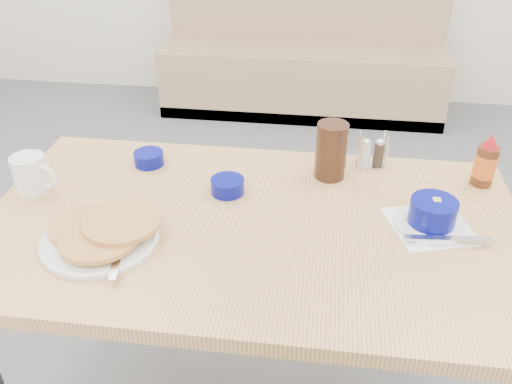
# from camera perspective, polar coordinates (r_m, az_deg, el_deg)

# --- Properties ---
(booth_bench) EXTENTS (1.90, 0.56, 1.22)m
(booth_bench) POSITION_cam_1_polar(r_m,az_deg,el_deg) (3.87, 5.00, 13.80)
(booth_bench) COLOR tan
(booth_bench) RESTS_ON ground
(dining_table) EXTENTS (1.40, 0.80, 0.76)m
(dining_table) POSITION_cam_1_polar(r_m,az_deg,el_deg) (1.44, -0.54, -5.15)
(dining_table) COLOR #DCB265
(dining_table) RESTS_ON ground
(pancake_plate) EXTENTS (0.29, 0.29, 0.05)m
(pancake_plate) POSITION_cam_1_polar(r_m,az_deg,el_deg) (1.38, -15.96, -4.30)
(pancake_plate) COLOR white
(pancake_plate) RESTS_ON dining_table
(coffee_mug) EXTENTS (0.14, 0.09, 0.11)m
(coffee_mug) POSITION_cam_1_polar(r_m,az_deg,el_deg) (1.62, -22.56, 1.80)
(coffee_mug) COLOR white
(coffee_mug) RESTS_ON dining_table
(grits_setting) EXTENTS (0.26, 0.24, 0.08)m
(grits_setting) POSITION_cam_1_polar(r_m,az_deg,el_deg) (1.43, 18.06, -2.42)
(grits_setting) COLOR white
(grits_setting) RESTS_ON dining_table
(creamer_bowl) EXTENTS (0.09, 0.09, 0.04)m
(creamer_bowl) POSITION_cam_1_polar(r_m,az_deg,el_deg) (1.68, -11.21, 3.50)
(creamer_bowl) COLOR #050A74
(creamer_bowl) RESTS_ON dining_table
(butter_bowl) EXTENTS (0.09, 0.09, 0.04)m
(butter_bowl) POSITION_cam_1_polar(r_m,az_deg,el_deg) (1.51, -3.02, 0.64)
(butter_bowl) COLOR #050A74
(butter_bowl) RESTS_ON dining_table
(amber_tumbler) EXTENTS (0.11, 0.11, 0.17)m
(amber_tumbler) POSITION_cam_1_polar(r_m,az_deg,el_deg) (1.57, 7.92, 4.32)
(amber_tumbler) COLOR black
(amber_tumbler) RESTS_ON dining_table
(condiment_caddy) EXTENTS (0.10, 0.07, 0.11)m
(condiment_caddy) POSITION_cam_1_polar(r_m,az_deg,el_deg) (1.67, 12.09, 3.87)
(condiment_caddy) COLOR silver
(condiment_caddy) RESTS_ON dining_table
(syrup_bottle) EXTENTS (0.06, 0.06, 0.16)m
(syrup_bottle) POSITION_cam_1_polar(r_m,az_deg,el_deg) (1.65, 23.02, 2.82)
(syrup_bottle) COLOR #47230F
(syrup_bottle) RESTS_ON dining_table
(sugar_wrapper) EXTENTS (0.04, 0.04, 0.00)m
(sugar_wrapper) POSITION_cam_1_polar(r_m,az_deg,el_deg) (1.46, -11.18, -2.26)
(sugar_wrapper) COLOR #E66F4C
(sugar_wrapper) RESTS_ON dining_table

